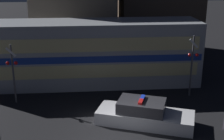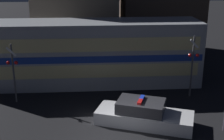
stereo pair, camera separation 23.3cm
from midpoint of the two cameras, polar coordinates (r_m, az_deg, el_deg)
train at (r=21.09m, az=-4.93°, el=3.09°), size 15.02×3.18×4.29m
police_car at (r=16.17m, az=5.46°, el=-8.11°), size 5.19×3.32×1.39m
crossing_signal_near at (r=19.44m, az=14.11°, el=1.36°), size 0.66×0.27×3.83m
crossing_signal_far at (r=18.85m, az=-18.02°, el=0.00°), size 0.66×0.27×3.55m
building_left at (r=27.22m, az=-7.15°, el=12.27°), size 6.81×5.94×9.66m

